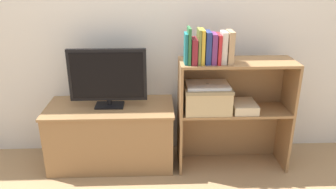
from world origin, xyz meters
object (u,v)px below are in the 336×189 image
book_maroon (194,51)px  book_tan (230,47)px  book_plum (213,48)px  book_navy (208,47)px  book_olive (199,46)px  book_forest (189,46)px  book_ivory (223,47)px  book_mustard (202,46)px  storage_basket_left (207,97)px  tv_stand (112,135)px  book_crimson (218,49)px  magazine_stack (244,106)px  book_teal (186,48)px  tv (108,77)px  laptop (208,85)px

book_maroon → book_tan: book_tan is taller
book_plum → book_navy: bearing=-180.0°
book_olive → book_forest: bearing=180.0°
book_ivory → book_navy: bearing=-180.0°
book_mustard → book_tan: bearing=0.0°
book_plum → storage_basket_left: (-0.02, 0.03, -0.39)m
tv_stand → book_mustard: size_ratio=4.12×
book_forest → storage_basket_left: book_forest is taller
book_crimson → book_tan: bearing=0.0°
book_mustard → magazine_stack: bearing=3.5°
book_plum → book_teal: bearing=180.0°
magazine_stack → book_tan: bearing=-171.7°
tv → book_teal: size_ratio=2.73×
book_navy → storage_basket_left: bearing=63.0°
book_crimson → book_teal: bearing=180.0°
book_teal → laptop: bearing=11.4°
book_maroon → book_ivory: 0.21m
book_plum → storage_basket_left: book_plum is taller
book_olive → book_crimson: size_ratio=1.17×
book_olive → book_crimson: 0.14m
book_crimson → book_ivory: (0.04, 0.00, 0.01)m
book_navy → laptop: book_navy is taller
book_forest → book_crimson: book_forest is taller
book_forest → book_mustard: book_forest is taller
tv_stand → book_maroon: size_ratio=5.56×
book_olive → book_mustard: 0.02m
tv → tv_stand: bearing=90.0°
tv_stand → book_tan: 1.17m
book_tan → book_ivory: bearing=180.0°
book_teal → book_forest: bearing=0.0°
book_teal → book_mustard: book_mustard is taller
book_teal → book_maroon: size_ratio=1.21×
book_plum → magazine_stack: size_ratio=0.93×
book_olive → book_tan: 0.22m
tv → storage_basket_left: 0.77m
book_olive → book_tan: bearing=0.0°
tv_stand → book_navy: (0.74, -0.12, 0.75)m
tv_stand → book_ivory: book_ivory is taller
book_crimson → storage_basket_left: (-0.06, 0.03, -0.38)m
book_forest → magazine_stack: size_ratio=1.11×
book_maroon → book_navy: size_ratio=0.79×
tv_stand → book_forest: bearing=-11.4°
book_plum → laptop: (-0.02, 0.03, -0.29)m
book_tan → book_navy: bearing=-180.0°
book_navy → book_crimson: book_navy is taller
magazine_stack → tv_stand: bearing=174.5°
book_forest → magazine_stack: (0.44, 0.02, -0.48)m
book_teal → book_maroon: (0.06, 0.00, -0.02)m
book_tan → storage_basket_left: (-0.14, 0.03, -0.39)m
storage_basket_left → book_crimson: bearing=-30.6°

